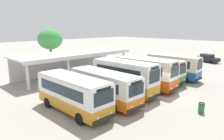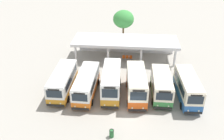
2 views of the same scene
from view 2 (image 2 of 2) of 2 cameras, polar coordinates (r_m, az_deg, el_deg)
The scene contains 13 objects.
ground_plane at distance 28.97m, azimuth 4.72°, elevation -10.32°, with size 180.00×180.00×0.00m, color #A39E93.
city_bus_nearest_orange at distance 32.37m, azimuth -11.58°, elevation -2.50°, with size 2.46×7.68×3.00m.
city_bus_second_in_row at distance 31.37m, azimuth -6.09°, elevation -3.19°, with size 2.50×7.80×2.95m.
city_bus_middle_cream at distance 31.11m, azimuth -0.15°, elevation -2.68°, with size 2.57×7.38×3.53m.
city_bus_fourth_amber at distance 30.77m, azimuth 5.78°, elevation -3.30°, with size 2.76×7.25×3.47m.
city_bus_fifth_blue at distance 31.49m, azimuth 11.62°, elevation -3.47°, with size 2.45×6.64×3.03m.
city_bus_far_end_green at distance 31.72m, azimuth 17.48°, elevation -3.87°, with size 2.57×7.21×3.21m.
terminal_canopy at distance 40.78m, azimuth 3.21°, elevation 6.57°, with size 17.18×5.55×3.40m.
waiting_chair_end_by_column at distance 40.37m, azimuth 2.77°, elevation 3.03°, with size 0.46×0.46×0.86m.
waiting_chair_second_from_end at distance 40.38m, azimuth 3.62°, elevation 3.00°, with size 0.46×0.46×0.86m.
waiting_chair_middle_seat at distance 40.38m, azimuth 4.46°, elevation 2.97°, with size 0.46×0.46×0.86m.
roadside_tree_behind_canopy at distance 44.75m, azimuth 2.74°, elevation 11.94°, with size 3.81×3.81×6.66m.
litter_bin_apron at distance 25.85m, azimuth -0.10°, elevation -14.78°, with size 0.49×0.49×0.90m.
Camera 2 is at (-0.37, -22.27, 18.52)m, focal length 38.57 mm.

